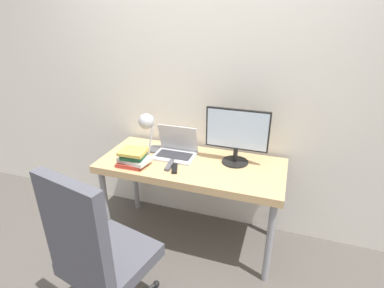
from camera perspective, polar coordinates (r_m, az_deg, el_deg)
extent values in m
plane|color=#514C47|center=(2.66, -2.53, -21.68)|extent=(12.00, 12.00, 0.00)
cube|color=silver|center=(2.59, 2.62, 10.63)|extent=(8.00, 0.05, 2.60)
cube|color=tan|center=(2.45, -0.16, -4.14)|extent=(1.49, 0.64, 0.06)
cylinder|color=gray|center=(2.73, -16.06, -11.45)|extent=(0.05, 0.05, 0.72)
cylinder|color=gray|center=(2.36, 14.46, -17.84)|extent=(0.05, 0.05, 0.72)
cylinder|color=gray|center=(3.10, -10.75, -6.29)|extent=(0.05, 0.05, 0.72)
cylinder|color=gray|center=(2.77, 15.49, -10.79)|extent=(0.05, 0.05, 0.72)
cube|color=silver|center=(2.52, -3.37, -2.30)|extent=(0.34, 0.24, 0.02)
cube|color=#2D2D33|center=(2.51, -3.37, -2.09)|extent=(0.29, 0.14, 0.00)
cube|color=silver|center=(2.54, -2.66, 1.11)|extent=(0.34, 0.06, 0.23)
cube|color=navy|center=(2.54, -2.68, 1.09)|extent=(0.31, 0.05, 0.21)
cylinder|color=black|center=(2.45, 8.18, -3.36)|extent=(0.21, 0.21, 0.01)
cylinder|color=black|center=(2.42, 8.28, -1.95)|extent=(0.04, 0.04, 0.12)
cube|color=black|center=(2.34, 8.61, 2.77)|extent=(0.50, 0.02, 0.33)
cube|color=silver|center=(2.33, 8.55, 2.66)|extent=(0.47, 0.00, 0.30)
cylinder|color=#4C4C51|center=(2.66, -6.93, -0.96)|extent=(0.15, 0.15, 0.02)
cylinder|color=#99999E|center=(2.54, -7.77, 1.63)|extent=(0.02, 0.15, 0.31)
sphere|color=#B2B2B7|center=(2.43, -8.68, 4.28)|extent=(0.13, 0.13, 0.13)
sphere|color=black|center=(2.50, -6.84, -24.94)|extent=(0.05, 0.05, 0.05)
sphere|color=black|center=(2.62, -15.14, -22.93)|extent=(0.05, 0.05, 0.05)
cylinder|color=#2D2D33|center=(2.24, -14.43, -24.73)|extent=(0.04, 0.04, 0.39)
cube|color=#4C4C56|center=(2.07, -15.15, -20.35)|extent=(0.57, 0.58, 0.09)
cube|color=#4C4C56|center=(1.74, -21.44, -15.41)|extent=(0.46, 0.17, 0.63)
cube|color=#B2382D|center=(2.43, -11.39, -3.62)|extent=(0.21, 0.17, 0.03)
cube|color=silver|center=(2.42, -10.83, -2.87)|extent=(0.26, 0.20, 0.03)
cube|color=#286B47|center=(2.40, -11.15, -2.38)|extent=(0.19, 0.15, 0.02)
cube|color=#286B47|center=(2.39, -11.06, -1.93)|extent=(0.19, 0.13, 0.02)
cube|color=gold|center=(2.38, -11.15, -1.44)|extent=(0.21, 0.18, 0.03)
cube|color=black|center=(2.32, -3.32, -4.69)|extent=(0.08, 0.14, 0.02)
cube|color=#4C4C51|center=(2.38, -4.25, -4.01)|extent=(0.06, 0.18, 0.02)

